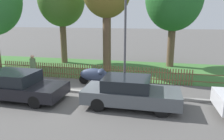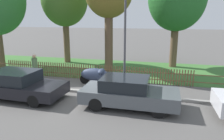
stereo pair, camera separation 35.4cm
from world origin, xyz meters
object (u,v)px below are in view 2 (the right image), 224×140
Objects in this scene: tree_behind_motorcycle at (65,0)px; parked_car_black_saloon at (17,84)px; parked_car_navy_estate at (128,92)px; pedestrian_by_lamp at (35,66)px; covered_motorcycle at (96,75)px; street_lamp at (125,17)px.

parked_car_black_saloon is at bearing -81.10° from tree_behind_motorcycle.
parked_car_black_saloon is 1.10× the size of parked_car_navy_estate.
parked_car_navy_estate is 2.56× the size of pedestrian_by_lamp.
parked_car_navy_estate is at bearing -48.49° from covered_motorcycle.
street_lamp reaches higher than parked_car_black_saloon.
parked_car_navy_estate is 0.67× the size of street_lamp.
street_lamp is (6.17, -6.41, -1.27)m from tree_behind_motorcycle.
street_lamp reaches higher than parked_car_navy_estate.
parked_car_black_saloon is at bearing -158.65° from street_lamp.
parked_car_navy_estate is at bearing -50.51° from tree_behind_motorcycle.
street_lamp is at bearing -46.11° from tree_behind_motorcycle.
covered_motorcycle is at bearing 13.22° from pedestrian_by_lamp.
tree_behind_motorcycle is (-1.30, 8.31, 4.44)m from parked_car_black_saloon.
tree_behind_motorcycle is (-4.32, 5.42, 4.51)m from covered_motorcycle.
pedestrian_by_lamp is at bearing -84.86° from tree_behind_motorcycle.
street_lamp is at bearing 107.08° from parked_car_navy_estate.
covered_motorcycle is 0.30× the size of street_lamp.
parked_car_black_saloon is 2.50× the size of covered_motorcycle.
parked_car_black_saloon is 9.51m from tree_behind_motorcycle.
street_lamp is at bearing 22.85° from parked_car_black_saloon.
parked_car_black_saloon is 2.82× the size of pedestrian_by_lamp.
pedestrian_by_lamp is at bearing 107.74° from parked_car_black_saloon.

